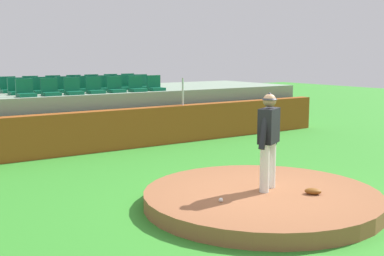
{
  "coord_description": "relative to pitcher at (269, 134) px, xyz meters",
  "views": [
    {
      "loc": [
        -6.04,
        -6.63,
        2.78
      ],
      "look_at": [
        0.0,
        2.3,
        1.18
      ],
      "focal_mm": 46.32,
      "sensor_mm": 36.0,
      "label": 1
    }
  ],
  "objects": [
    {
      "name": "ground_plane",
      "position": [
        -0.16,
        -0.02,
        -1.34
      ],
      "size": [
        60.0,
        60.0,
        0.0
      ],
      "primitive_type": "plane",
      "color": "#348E2A"
    },
    {
      "name": "stadium_chair_18",
      "position": [
        0.52,
        9.37,
        0.42
      ],
      "size": [
        0.48,
        0.44,
        0.5
      ],
      "rotation": [
        0.0,
        0.0,
        3.14
      ],
      "color": "#0E5C3E",
      "rests_on": "bleacher_platform"
    },
    {
      "name": "fielding_glove",
      "position": [
        0.47,
        -0.69,
        -1.0
      ],
      "size": [
        0.35,
        0.36,
        0.11
      ],
      "primitive_type": "ellipsoid",
      "rotation": [
        0.0,
        0.0,
        5.4
      ],
      "color": "brown",
      "rests_on": "pitchers_mound"
    },
    {
      "name": "fence_post_right",
      "position": [
        2.37,
        6.54,
        0.28
      ],
      "size": [
        0.06,
        0.06,
        0.87
      ],
      "primitive_type": "cylinder",
      "color": "silver",
      "rests_on": "brick_barrier"
    },
    {
      "name": "stadium_chair_9",
      "position": [
        -0.83,
        8.47,
        0.42
      ],
      "size": [
        0.48,
        0.44,
        0.5
      ],
      "rotation": [
        0.0,
        0.0,
        3.14
      ],
      "color": "#0E5C3E",
      "rests_on": "bleacher_platform"
    },
    {
      "name": "stadium_chair_4",
      "position": [
        0.53,
        7.59,
        0.42
      ],
      "size": [
        0.48,
        0.44,
        0.5
      ],
      "rotation": [
        0.0,
        0.0,
        3.14
      ],
      "color": "#0E5C3E",
      "rests_on": "bleacher_platform"
    },
    {
      "name": "stadium_chair_12",
      "position": [
        1.23,
        8.46,
        0.42
      ],
      "size": [
        0.48,
        0.44,
        0.5
      ],
      "rotation": [
        0.0,
        0.0,
        3.14
      ],
      "color": "#0E5C3E",
      "rests_on": "bleacher_platform"
    },
    {
      "name": "stadium_chair_17",
      "position": [
        -0.13,
        9.34,
        0.42
      ],
      "size": [
        0.48,
        0.44,
        0.5
      ],
      "rotation": [
        0.0,
        0.0,
        3.14
      ],
      "color": "#0E5C3E",
      "rests_on": "bleacher_platform"
    },
    {
      "name": "stadium_chair_10",
      "position": [
        -0.18,
        8.48,
        0.42
      ],
      "size": [
        0.48,
        0.44,
        0.5
      ],
      "rotation": [
        0.0,
        0.0,
        3.14
      ],
      "color": "#0E5C3E",
      "rests_on": "bleacher_platform"
    },
    {
      "name": "stadium_chair_15",
      "position": [
        -1.58,
        9.35,
        0.42
      ],
      "size": [
        0.48,
        0.44,
        0.5
      ],
      "rotation": [
        0.0,
        0.0,
        3.14
      ],
      "color": "#0E5C3E",
      "rests_on": "bleacher_platform"
    },
    {
      "name": "stadium_chair_14",
      "position": [
        -2.29,
        9.34,
        0.42
      ],
      "size": [
        0.48,
        0.44,
        0.5
      ],
      "rotation": [
        0.0,
        0.0,
        3.14
      ],
      "color": "#0E5C3E",
      "rests_on": "bleacher_platform"
    },
    {
      "name": "stadium_chair_8",
      "position": [
        -1.57,
        8.48,
        0.42
      ],
      "size": [
        0.48,
        0.44,
        0.5
      ],
      "rotation": [
        0.0,
        0.0,
        3.14
      ],
      "color": "#0E5C3E",
      "rests_on": "bleacher_platform"
    },
    {
      "name": "bleacher_platform",
      "position": [
        -0.16,
        9.17,
        -0.53
      ],
      "size": [
        15.93,
        4.25,
        1.6
      ],
      "primitive_type": "cube",
      "color": "gray",
      "rests_on": "ground_plane"
    },
    {
      "name": "pitchers_mound",
      "position": [
        -0.16,
        -0.02,
        -1.2
      ],
      "size": [
        4.37,
        4.37,
        0.28
      ],
      "primitive_type": "cylinder",
      "color": "#945938",
      "rests_on": "ground_plane"
    },
    {
      "name": "stadium_chair_5",
      "position": [
        1.25,
        7.55,
        0.42
      ],
      "size": [
        0.48,
        0.44,
        0.5
      ],
      "rotation": [
        0.0,
        0.0,
        3.14
      ],
      "color": "#0E5C3E",
      "rests_on": "bleacher_platform"
    },
    {
      "name": "stadium_chair_3",
      "position": [
        -0.16,
        7.6,
        0.42
      ],
      "size": [
        0.48,
        0.44,
        0.5
      ],
      "rotation": [
        0.0,
        0.0,
        3.14
      ],
      "color": "#0E5C3E",
      "rests_on": "bleacher_platform"
    },
    {
      "name": "pitcher",
      "position": [
        0.0,
        0.0,
        0.0
      ],
      "size": [
        0.77,
        0.49,
        1.83
      ],
      "rotation": [
        0.0,
        0.0,
        0.49
      ],
      "color": "silver",
      "rests_on": "pitchers_mound"
    },
    {
      "name": "stadium_chair_13",
      "position": [
        1.95,
        8.48,
        0.42
      ],
      "size": [
        0.48,
        0.44,
        0.5
      ],
      "rotation": [
        0.0,
        0.0,
        3.14
      ],
      "color": "#0E5C3E",
      "rests_on": "bleacher_platform"
    },
    {
      "name": "stadium_chair_0",
      "position": [
        -2.28,
        7.55,
        0.42
      ],
      "size": [
        0.48,
        0.44,
        0.5
      ],
      "rotation": [
        0.0,
        0.0,
        3.14
      ],
      "color": "#0E5C3E",
      "rests_on": "bleacher_platform"
    },
    {
      "name": "stadium_chair_7",
      "position": [
        -2.28,
        8.44,
        0.42
      ],
      "size": [
        0.48,
        0.44,
        0.5
      ],
      "rotation": [
        0.0,
        0.0,
        3.14
      ],
      "color": "#0E5C3E",
      "rests_on": "bleacher_platform"
    },
    {
      "name": "stadium_chair_16",
      "position": [
        -0.84,
        9.35,
        0.42
      ],
      "size": [
        0.48,
        0.44,
        0.5
      ],
      "rotation": [
        0.0,
        0.0,
        3.14
      ],
      "color": "#0E5C3E",
      "rests_on": "bleacher_platform"
    },
    {
      "name": "stadium_chair_6",
      "position": [
        1.95,
        7.57,
        0.42
      ],
      "size": [
        0.48,
        0.44,
        0.5
      ],
      "rotation": [
        0.0,
        0.0,
        3.14
      ],
      "color": "#0E5C3E",
      "rests_on": "bleacher_platform"
    },
    {
      "name": "stadium_chair_20",
      "position": [
        1.91,
        9.37,
        0.42
      ],
      "size": [
        0.48,
        0.44,
        0.5
      ],
      "rotation": [
        0.0,
        0.0,
        3.14
      ],
      "color": "#0E5C3E",
      "rests_on": "bleacher_platform"
    },
    {
      "name": "stadium_chair_19",
      "position": [
        1.23,
        9.34,
        0.42
      ],
      "size": [
        0.48,
        0.44,
        0.5
      ],
      "rotation": [
        0.0,
        0.0,
        3.14
      ],
      "color": "#0E5C3E",
      "rests_on": "bleacher_platform"
    },
    {
      "name": "stadium_chair_11",
      "position": [
        0.57,
        8.46,
        0.42
      ],
      "size": [
        0.48,
        0.44,
        0.5
      ],
      "rotation": [
        0.0,
        0.0,
        3.14
      ],
      "color": "#0E5C3E",
      "rests_on": "bleacher_platform"
    },
    {
      "name": "stadium_chair_2",
      "position": [
        -0.88,
        7.54,
        0.42
      ],
      "size": [
        0.48,
        0.44,
        0.5
      ],
      "rotation": [
        0.0,
        0.0,
        3.14
      ],
      "color": "#0E5C3E",
      "rests_on": "bleacher_platform"
    },
    {
      "name": "brick_barrier",
      "position": [
        -0.16,
        6.54,
        -0.75
      ],
      "size": [
        16.28,
        0.4,
        1.18
      ],
      "primitive_type": "cube",
      "color": "#944919",
      "rests_on": "ground_plane"
    },
    {
      "name": "stadium_chair_1",
      "position": [
        -1.56,
        7.55,
        0.42
      ],
      "size": [
        0.48,
        0.44,
        0.5
      ],
      "rotation": [
        0.0,
        0.0,
        3.14
      ],
      "color": "#0E5C3E",
      "rests_on": "bleacher_platform"
    },
    {
      "name": "baseball",
      "position": [
        -1.2,
        -0.14,
        -1.02
      ],
      "size": [
        0.07,
        0.07,
        0.07
      ],
      "primitive_type": "sphere",
      "color": "white",
      "rests_on": "pitchers_mound"
    }
  ]
}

